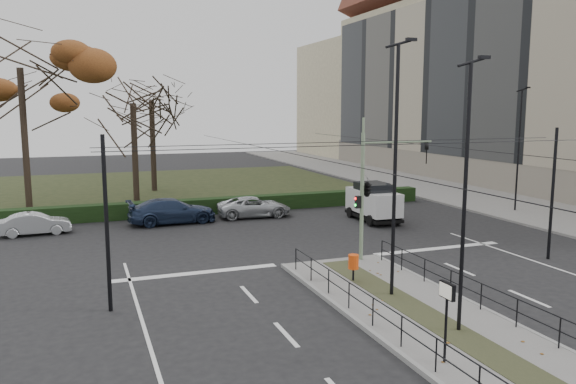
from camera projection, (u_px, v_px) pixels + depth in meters
name	position (u px, v px, depth m)	size (l,w,h in m)	color
ground	(387.00, 296.00, 20.57)	(140.00, 140.00, 0.00)	black
median_island	(427.00, 318.00, 18.24)	(4.40, 15.00, 0.14)	slate
sidewalk_east	(440.00, 190.00, 47.17)	(8.00, 90.00, 0.14)	slate
park	(135.00, 188.00, 48.16)	(38.00, 26.00, 0.10)	black
hedge	(155.00, 209.00, 35.67)	(38.00, 1.00, 1.00)	black
apartment_block	(524.00, 69.00, 50.92)	(13.09, 52.10, 21.64)	tan
median_railing	(430.00, 292.00, 18.02)	(4.14, 13.24, 0.92)	black
catenary	(368.00, 198.00, 21.57)	(20.00, 34.00, 6.00)	black
traffic_light	(369.00, 186.00, 24.79)	(3.87, 2.17, 5.65)	gray
litter_bin	(353.00, 262.00, 21.88)	(0.41, 0.41, 1.05)	black
info_panel	(447.00, 300.00, 14.67)	(0.12, 0.57, 2.20)	black
streetlamp_median_near	(465.00, 195.00, 16.48)	(0.68, 0.14, 8.19)	black
streetlamp_median_far	(396.00, 168.00, 19.68)	(0.76, 0.16, 9.09)	black
streetlamp_sidewalk	(519.00, 148.00, 36.80)	(0.68, 0.14, 8.10)	black
parked_car_second	(35.00, 224.00, 30.61)	(1.29, 3.69, 1.22)	#ABAEB3
parked_car_third	(172.00, 211.00, 33.65)	(2.11, 5.20, 1.51)	#202D4A
parked_car_fourth	(254.00, 207.00, 35.69)	(2.14, 4.65, 1.29)	#ABAEB3
white_van	(373.00, 201.00, 34.33)	(2.12, 4.40, 2.35)	silver
rust_tree	(20.00, 68.00, 37.39)	(10.57, 10.57, 12.41)	black
bare_tree_center	(152.00, 107.00, 45.67)	(6.36, 6.36, 9.87)	black
bare_tree_near	(133.00, 110.00, 40.68)	(6.33, 6.33, 9.48)	black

